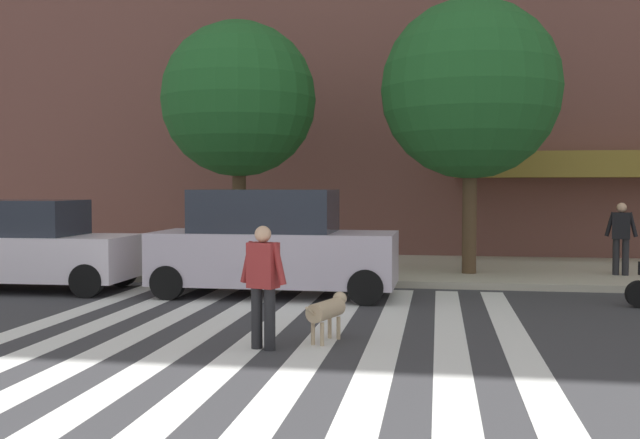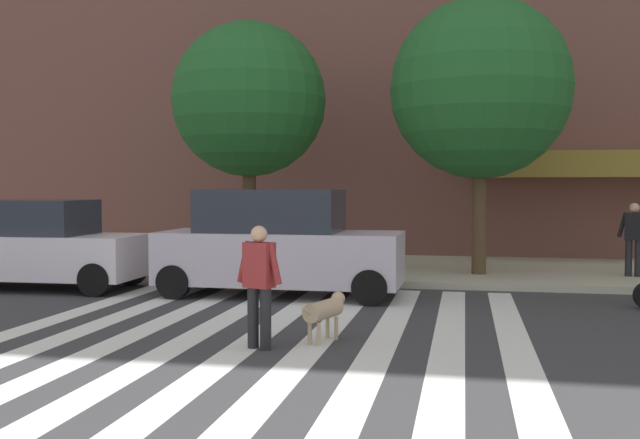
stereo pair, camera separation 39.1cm
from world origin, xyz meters
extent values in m
plane|color=#353538|center=(0.00, 6.69, 0.00)|extent=(160.00, 160.00, 0.00)
cube|color=#B4AD96|center=(0.00, 16.38, 0.07)|extent=(80.00, 6.00, 0.15)
cube|color=silver|center=(-2.74, 6.69, 0.00)|extent=(0.45, 12.78, 0.01)
cube|color=silver|center=(-1.84, 6.69, 0.00)|extent=(0.45, 12.78, 0.01)
cube|color=silver|center=(-0.94, 6.69, 0.00)|extent=(0.45, 12.78, 0.01)
cube|color=silver|center=(-0.04, 6.69, 0.00)|extent=(0.45, 12.78, 0.01)
cube|color=silver|center=(0.86, 6.69, 0.00)|extent=(0.45, 12.78, 0.01)
cube|color=silver|center=(1.76, 6.69, 0.00)|extent=(0.45, 12.78, 0.01)
cube|color=silver|center=(2.66, 6.69, 0.00)|extent=(0.45, 12.78, 0.01)
cube|color=silver|center=(3.56, 6.69, 0.00)|extent=(0.45, 12.78, 0.01)
cube|color=olive|center=(6.18, 18.78, 2.75)|extent=(6.54, 1.60, 0.70)
cube|color=silver|center=(-6.19, 11.89, 0.70)|extent=(4.86, 1.89, 0.89)
cube|color=#232833|center=(-6.38, 11.89, 1.51)|extent=(2.98, 1.64, 0.73)
cylinder|color=black|center=(-4.27, 12.75, 0.33)|extent=(0.66, 0.23, 0.66)
cylinder|color=black|center=(-4.24, 11.11, 0.33)|extent=(0.66, 0.23, 0.66)
cube|color=#BFB3C3|center=(-0.69, 11.89, 0.76)|extent=(4.76, 1.86, 1.02)
cube|color=#232833|center=(-0.88, 11.89, 1.68)|extent=(2.74, 1.62, 0.83)
cylinder|color=black|center=(1.20, 12.70, 0.33)|extent=(0.66, 0.23, 0.66)
cylinder|color=black|center=(1.19, 11.05, 0.33)|extent=(0.66, 0.23, 0.66)
cylinder|color=black|center=(-2.58, 12.74, 0.33)|extent=(0.66, 0.23, 0.66)
cylinder|color=black|center=(-2.59, 11.09, 0.33)|extent=(0.66, 0.23, 0.66)
cylinder|color=black|center=(6.02, 11.58, 0.24)|extent=(0.49, 0.18, 0.48)
cylinder|color=#4C3823|center=(-2.39, 15.46, 1.70)|extent=(0.33, 0.33, 3.10)
sphere|color=#1E5623|center=(-2.39, 15.46, 4.30)|extent=(3.81, 3.81, 3.81)
cylinder|color=#4C3823|center=(3.19, 15.10, 1.70)|extent=(0.33, 0.33, 3.10)
sphere|color=#1E5623|center=(3.19, 15.10, 4.38)|extent=(4.11, 4.11, 4.11)
cylinder|color=black|center=(0.10, 7.27, 0.41)|extent=(0.19, 0.19, 0.82)
cylinder|color=black|center=(0.29, 7.21, 0.41)|extent=(0.19, 0.19, 0.82)
cube|color=maroon|center=(0.20, 7.24, 1.12)|extent=(0.44, 0.35, 0.60)
cylinder|color=maroon|center=(-0.03, 7.32, 1.15)|extent=(0.24, 0.16, 0.57)
cylinder|color=maroon|center=(0.43, 7.17, 1.15)|extent=(0.24, 0.16, 0.57)
sphere|color=tan|center=(0.20, 7.24, 1.53)|extent=(0.28, 0.28, 0.22)
cylinder|color=tan|center=(0.95, 7.82, 0.45)|extent=(0.47, 0.76, 0.26)
sphere|color=tan|center=(1.09, 8.23, 0.55)|extent=(0.25, 0.25, 0.20)
cylinder|color=tan|center=(0.81, 7.38, 0.50)|extent=(0.11, 0.23, 0.16)
cylinder|color=tan|center=(0.96, 8.08, 0.16)|extent=(0.07, 0.07, 0.32)
cylinder|color=tan|center=(1.10, 8.03, 0.16)|extent=(0.07, 0.07, 0.32)
cylinder|color=tan|center=(0.81, 7.60, 0.16)|extent=(0.07, 0.07, 0.32)
cylinder|color=tan|center=(0.94, 7.56, 0.16)|extent=(0.07, 0.07, 0.32)
cylinder|color=black|center=(6.65, 15.22, 0.56)|extent=(0.18, 0.18, 0.82)
cylinder|color=black|center=(6.46, 15.27, 0.56)|extent=(0.18, 0.18, 0.82)
cube|color=black|center=(6.56, 15.25, 1.27)|extent=(0.43, 0.33, 0.60)
cylinder|color=black|center=(6.79, 15.19, 1.30)|extent=(0.24, 0.14, 0.57)
cylinder|color=black|center=(6.32, 15.31, 1.30)|extent=(0.24, 0.14, 0.57)
sphere|color=tan|center=(6.56, 15.25, 1.68)|extent=(0.27, 0.27, 0.22)
camera|label=1|loc=(2.47, -2.14, 2.16)|focal=41.22mm
camera|label=2|loc=(2.86, -2.07, 2.16)|focal=41.22mm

